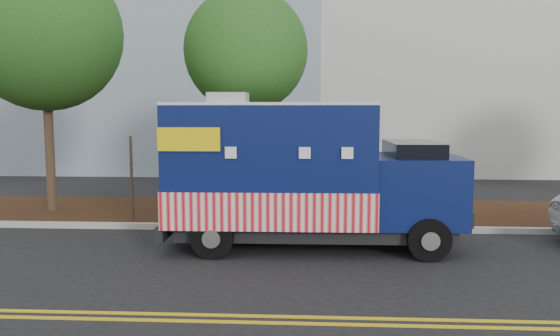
{
  "coord_description": "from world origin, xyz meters",
  "views": [
    {
      "loc": [
        1.58,
        -12.39,
        3.15
      ],
      "look_at": [
        0.84,
        0.6,
        1.71
      ],
      "focal_mm": 35.0,
      "sensor_mm": 36.0,
      "label": 1
    }
  ],
  "objects": [
    {
      "name": "tree_b",
      "position": [
        -0.27,
        3.21,
        4.74
      ],
      "size": [
        3.5,
        3.5,
        6.51
      ],
      "color": "#38281C",
      "rests_on": "ground"
    },
    {
      "name": "centerline_near",
      "position": [
        0.0,
        -4.45,
        0.01
      ],
      "size": [
        120.0,
        0.1,
        0.01
      ],
      "primitive_type": "cube",
      "color": "gold",
      "rests_on": "ground"
    },
    {
      "name": "mulch_strip",
      "position": [
        0.0,
        3.5,
        0.07
      ],
      "size": [
        120.0,
        4.0,
        0.15
      ],
      "primitive_type": "cube",
      "color": "black",
      "rests_on": "ground"
    },
    {
      "name": "sign_post",
      "position": [
        -3.22,
        1.88,
        1.2
      ],
      "size": [
        0.06,
        0.06,
        2.4
      ],
      "primitive_type": "cube",
      "color": "#473828",
      "rests_on": "ground"
    },
    {
      "name": "curb",
      "position": [
        0.0,
        1.4,
        0.07
      ],
      "size": [
        120.0,
        0.18,
        0.15
      ],
      "primitive_type": "cube",
      "color": "#9E9E99",
      "rests_on": "ground"
    },
    {
      "name": "tree_a",
      "position": [
        -6.01,
        3.03,
        5.24
      ],
      "size": [
        4.38,
        4.38,
        7.44
      ],
      "color": "#38281C",
      "rests_on": "ground"
    },
    {
      "name": "ground",
      "position": [
        0.0,
        0.0,
        0.0
      ],
      "size": [
        120.0,
        120.0,
        0.0
      ],
      "primitive_type": "plane",
      "color": "black",
      "rests_on": "ground"
    },
    {
      "name": "food_truck",
      "position": [
        1.27,
        -0.16,
        1.58
      ],
      "size": [
        6.67,
        2.63,
        3.49
      ],
      "rotation": [
        0.0,
        0.0,
        0.01
      ],
      "color": "black",
      "rests_on": "ground"
    },
    {
      "name": "centerline_far",
      "position": [
        0.0,
        -4.7,
        0.01
      ],
      "size": [
        120.0,
        0.1,
        0.01
      ],
      "primitive_type": "cube",
      "color": "gold",
      "rests_on": "ground"
    }
  ]
}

